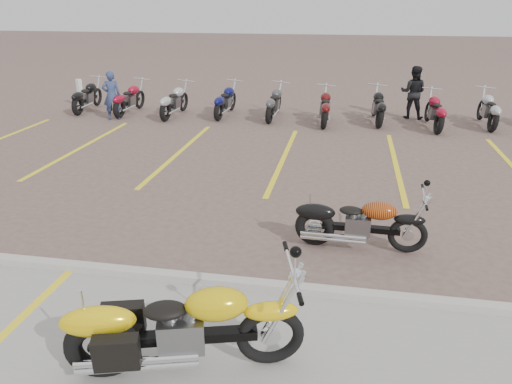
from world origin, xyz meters
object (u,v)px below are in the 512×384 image
(yellow_cruiser, at_px, (180,330))
(bollard, at_px, (80,93))
(flame_cruiser, at_px, (357,224))
(person_b, at_px, (413,92))
(person_a, at_px, (112,95))

(yellow_cruiser, relative_size, bollard, 2.42)
(flame_cruiser, xyz_separation_m, bollard, (-9.82, 9.40, 0.08))
(person_b, relative_size, bollard, 1.69)
(flame_cruiser, distance_m, bollard, 13.59)
(yellow_cruiser, xyz_separation_m, person_a, (-5.96, 10.90, 0.27))
(yellow_cruiser, xyz_separation_m, flame_cruiser, (1.81, 3.15, -0.09))
(person_a, relative_size, bollard, 1.56)
(bollard, bearing_deg, person_b, 1.55)
(yellow_cruiser, distance_m, bollard, 14.89)
(yellow_cruiser, xyz_separation_m, bollard, (-8.01, 12.55, -0.01))
(person_b, bearing_deg, yellow_cruiser, 87.49)
(person_a, xyz_separation_m, person_b, (9.56, 1.97, 0.07))
(yellow_cruiser, bearing_deg, flame_cruiser, 43.87)
(flame_cruiser, distance_m, person_a, 10.98)
(flame_cruiser, bearing_deg, person_b, 81.16)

